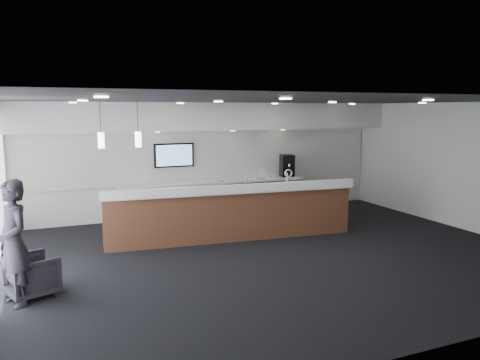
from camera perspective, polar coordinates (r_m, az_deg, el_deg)
name	(u,v)px	position (r m, az deg, el deg)	size (l,w,h in m)	color
ground	(277,254)	(9.36, 4.48, -9.03)	(10.00, 10.00, 0.00)	black
ceiling	(278,100)	(8.92, 4.71, 9.66)	(10.00, 8.00, 0.02)	black
back_wall	(209,159)	(12.67, -3.77, 2.57)	(10.00, 0.02, 3.00)	silver
right_wall	(468,167)	(12.14, 26.04, 1.44)	(0.02, 8.00, 3.00)	silver
soffit_bulkhead	(215,116)	(12.18, -3.12, 7.75)	(10.00, 0.90, 0.70)	silver
alcove_panel	(210,155)	(12.63, -3.73, 3.00)	(9.80, 0.06, 1.40)	silver
back_credenza	(214,198)	(12.49, -3.18, -2.26)	(5.06, 0.66, 0.95)	gray
wall_tv	(174,155)	(12.28, -8.05, 3.01)	(1.05, 0.08, 0.62)	black
pendant_left	(143,141)	(8.90, -11.71, 4.68)	(0.12, 0.12, 0.30)	#FFF0C6
pendant_right	(104,142)	(8.79, -16.20, 4.47)	(0.12, 0.12, 0.30)	#FFF0C6
ceiling_can_lights	(278,102)	(8.92, 4.71, 9.47)	(7.00, 5.00, 0.02)	white
service_counter	(231,213)	(10.35, -1.16, -3.98)	(5.59, 1.44, 1.49)	brown
coffee_machine	(287,166)	(13.27, 5.76, 1.76)	(0.43, 0.51, 0.62)	black
info_sign_left	(221,177)	(12.35, -2.31, 0.33)	(0.15, 0.02, 0.20)	white
info_sign_right	(263,174)	(12.83, 2.76, 0.78)	(0.20, 0.02, 0.27)	white
armchair	(32,275)	(7.95, -24.07, -10.58)	(0.68, 0.70, 0.64)	black
lounge_guest	(14,243)	(7.54, -25.87, -6.93)	(0.68, 0.44, 1.85)	black
cup_0	(274,176)	(13.00, 4.12, 0.50)	(0.11, 0.11, 0.10)	white
cup_1	(269,176)	(12.94, 3.56, 0.46)	(0.11, 0.11, 0.10)	white
cup_2	(265,177)	(12.88, 3.01, 0.43)	(0.11, 0.11, 0.10)	white
cup_3	(260,177)	(12.82, 2.44, 0.39)	(0.11, 0.11, 0.10)	white
cup_4	(255,177)	(12.76, 1.87, 0.36)	(0.11, 0.11, 0.10)	white
cup_5	(251,177)	(12.70, 1.30, 0.32)	(0.11, 0.11, 0.10)	white
cup_6	(246,178)	(12.64, 0.72, 0.29)	(0.11, 0.11, 0.10)	white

